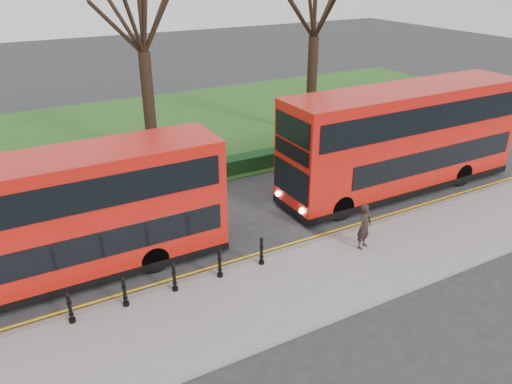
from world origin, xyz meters
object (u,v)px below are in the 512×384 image
bus_rear (403,140)px  pedestrian (365,226)px  bus_lead (60,221)px  bollard_row (174,277)px

bus_rear → pedestrian: (-5.07, -3.57, -1.38)m
bus_lead → bus_rear: bearing=0.2°
bollard_row → bus_lead: size_ratio=0.60×
bus_rear → pedestrian: size_ratio=6.82×
bus_lead → pedestrian: 10.57m
bollard_row → bus_lead: bearing=136.7°
bus_rear → pedestrian: 6.35m
pedestrian → bus_lead: bearing=139.8°
bollard_row → pedestrian: pedestrian is taller
bus_lead → bollard_row: bearing=-43.3°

